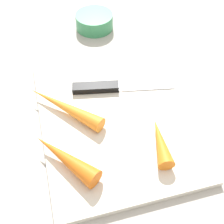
{
  "coord_description": "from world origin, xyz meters",
  "views": [
    {
      "loc": [
        -0.34,
        0.09,
        0.43
      ],
      "look_at": [
        0.0,
        0.0,
        0.01
      ],
      "focal_mm": 47.08,
      "sensor_mm": 36.0,
      "label": 1
    }
  ],
  "objects_px": {
    "carrot_medium": "(65,158)",
    "carrot_shortest": "(160,142)",
    "knife": "(102,87)",
    "cutting_board": "(112,114)",
    "carrot_longest": "(65,107)",
    "small_bowl": "(94,21)"
  },
  "relations": [
    {
      "from": "cutting_board",
      "to": "carrot_shortest",
      "type": "bearing_deg",
      "value": -148.32
    },
    {
      "from": "carrot_medium",
      "to": "carrot_shortest",
      "type": "relative_size",
      "value": 1.39
    },
    {
      "from": "cutting_board",
      "to": "carrot_medium",
      "type": "relative_size",
      "value": 2.87
    },
    {
      "from": "carrot_longest",
      "to": "carrot_shortest",
      "type": "bearing_deg",
      "value": -172.44
    },
    {
      "from": "carrot_shortest",
      "to": "carrot_longest",
      "type": "bearing_deg",
      "value": 58.72
    },
    {
      "from": "knife",
      "to": "carrot_shortest",
      "type": "relative_size",
      "value": 2.21
    },
    {
      "from": "knife",
      "to": "cutting_board",
      "type": "bearing_deg",
      "value": -76.19
    },
    {
      "from": "cutting_board",
      "to": "carrot_medium",
      "type": "xyz_separation_m",
      "value": [
        -0.08,
        0.1,
        0.02
      ]
    },
    {
      "from": "cutting_board",
      "to": "carrot_medium",
      "type": "height_order",
      "value": "carrot_medium"
    },
    {
      "from": "carrot_shortest",
      "to": "small_bowl",
      "type": "relative_size",
      "value": 1.0
    },
    {
      "from": "small_bowl",
      "to": "carrot_longest",
      "type": "bearing_deg",
      "value": 156.69
    },
    {
      "from": "small_bowl",
      "to": "carrot_shortest",
      "type": "bearing_deg",
      "value": -176.05
    },
    {
      "from": "knife",
      "to": "carrot_shortest",
      "type": "xyz_separation_m",
      "value": [
        -0.15,
        -0.06,
        0.01
      ]
    },
    {
      "from": "carrot_medium",
      "to": "carrot_shortest",
      "type": "bearing_deg",
      "value": -130.9
    },
    {
      "from": "carrot_longest",
      "to": "knife",
      "type": "bearing_deg",
      "value": -107.2
    },
    {
      "from": "carrot_medium",
      "to": "cutting_board",
      "type": "bearing_deg",
      "value": -87.1
    },
    {
      "from": "carrot_longest",
      "to": "carrot_medium",
      "type": "height_order",
      "value": "carrot_medium"
    },
    {
      "from": "carrot_longest",
      "to": "carrot_medium",
      "type": "xyz_separation_m",
      "value": [
        -0.11,
        0.02,
        0.0
      ]
    },
    {
      "from": "knife",
      "to": "carrot_medium",
      "type": "relative_size",
      "value": 1.6
    },
    {
      "from": "knife",
      "to": "carrot_medium",
      "type": "bearing_deg",
      "value": -112.51
    },
    {
      "from": "cutting_board",
      "to": "carrot_shortest",
      "type": "distance_m",
      "value": 0.11
    },
    {
      "from": "carrot_longest",
      "to": "small_bowl",
      "type": "bearing_deg",
      "value": -66.18
    }
  ]
}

